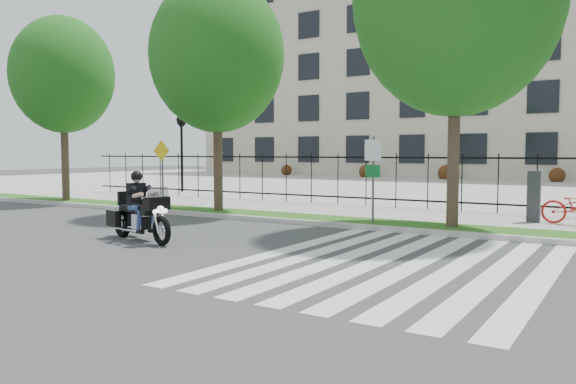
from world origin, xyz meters
The scene contains 14 objects.
ground centered at (0.00, 0.00, 0.00)m, with size 120.00×120.00×0.00m, color #3C3C3F.
curb centered at (0.00, 4.10, 0.07)m, with size 60.00×0.20×0.15m, color #AFADA5.
grass_verge centered at (0.00, 4.95, 0.07)m, with size 60.00×1.50×0.15m, color #1B4E13.
sidewalk centered at (0.00, 7.45, 0.07)m, with size 60.00×3.50×0.15m, color gray.
plaza centered at (0.00, 25.00, 0.05)m, with size 80.00×34.00×0.10m, color gray.
crosswalk_stripes centered at (4.83, 0.00, 0.01)m, with size 5.70×8.00×0.01m, color silver, non-canonical shape.
iron_fence centered at (0.00, 9.20, 1.15)m, with size 30.00×0.06×2.00m, color black, non-canonical shape.
office_building centered at (0.00, 44.92, 9.97)m, with size 60.00×21.90×20.15m.
lamp_post_left centered at (-12.00, 12.00, 3.21)m, with size 1.06×0.70×4.25m.
street_tree_0 centered at (-12.19, 4.95, 5.48)m, with size 4.30×4.30×7.82m.
street_tree_1 centered at (-3.73, 4.95, 5.55)m, with size 4.67×4.67×8.09m.
sign_pole_regulatory centered at (2.30, 4.58, 1.74)m, with size 0.50×0.09×2.50m.
sign_pole_warning centered at (-6.08, 4.58, 1.74)m, with size 0.78×0.09×2.49m.
motorcycle_rider centered at (-1.58, -0.70, 0.69)m, with size 2.65×1.17×2.08m.
Camera 1 is at (8.84, -10.38, 2.17)m, focal length 35.00 mm.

